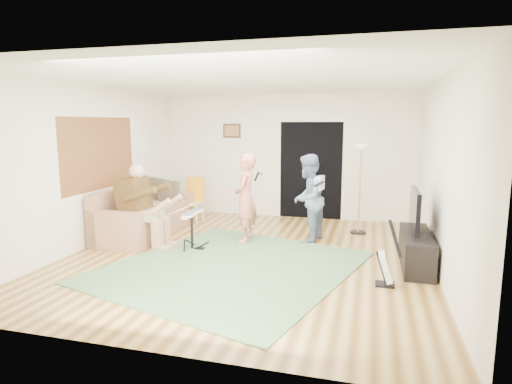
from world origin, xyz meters
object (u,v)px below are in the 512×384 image
dining_chair (193,207)px  singer (246,198)px  torchiere_lamp (360,173)px  television (415,209)px  drum_kit (192,233)px  guitarist (308,198)px  tv_cabinet (416,250)px  guitar_spare (386,267)px  sofa (142,218)px

dining_chair → singer: bearing=-34.5°
torchiere_lamp → television: bearing=-65.0°
drum_kit → guitarist: guitarist is taller
television → drum_kit: bearing=-179.1°
dining_chair → guitarist: bearing=-16.0°
singer → drum_kit: bearing=-47.9°
guitarist → torchiere_lamp: size_ratio=0.92×
drum_kit → dining_chair: bearing=112.9°
drum_kit → tv_cabinet: (3.50, 0.05, -0.03)m
television → guitar_spare: bearing=-113.6°
dining_chair → television: television is taller
guitarist → television: guitarist is taller
singer → guitar_spare: size_ratio=1.78×
singer → guitar_spare: bearing=53.9°
drum_kit → guitar_spare: (3.06, -0.84, -0.03)m
sofa → dining_chair: bearing=63.5°
guitarist → torchiere_lamp: (0.86, 0.83, 0.38)m
guitarist → tv_cabinet: bearing=73.2°
sofa → guitar_spare: size_ratio=2.58×
television → torchiere_lamp: bearing=115.0°
guitar_spare → singer: bearing=146.5°
sofa → dining_chair: size_ratio=2.37×
drum_kit → television: (3.45, 0.05, 0.57)m
television → dining_chair: bearing=157.8°
drum_kit → singer: bearing=44.7°
drum_kit → guitarist: 2.09m
guitar_spare → tv_cabinet: size_ratio=0.62×
drum_kit → singer: size_ratio=0.42×
singer → torchiere_lamp: torchiere_lamp is taller
tv_cabinet → singer: bearing=166.7°
sofa → guitar_spare: bearing=-18.8°
sofa → torchiere_lamp: (3.93, 1.17, 0.85)m
torchiere_lamp → singer: bearing=-149.9°
drum_kit → singer: singer is taller
guitar_spare → drum_kit: bearing=164.7°
drum_kit → torchiere_lamp: 3.31m
singer → television: size_ratio=1.56×
torchiere_lamp → television: torchiere_lamp is taller
sofa → drum_kit: size_ratio=3.47×
sofa → tv_cabinet: (4.80, -0.60, -0.05)m
sofa → guitarist: 3.13m
sofa → torchiere_lamp: bearing=16.6°
torchiere_lamp → dining_chair: torchiere_lamp is taller
sofa → guitar_spare: sofa is taller
sofa → guitarist: guitarist is taller
guitarist → torchiere_lamp: 1.25m
guitarist → torchiere_lamp: torchiere_lamp is taller
singer → tv_cabinet: size_ratio=1.11×
drum_kit → guitar_spare: bearing=-15.3°
guitar_spare → sofa: bearing=161.2°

